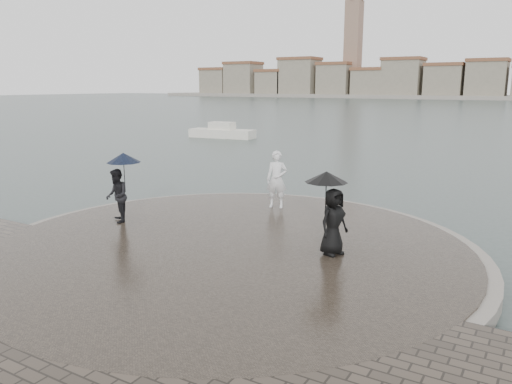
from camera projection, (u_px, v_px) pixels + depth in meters
The scene contains 7 objects.
ground at pixel (130, 309), 9.72m from camera, with size 400.00×400.00×0.00m, color #2B3835.
kerb_ring at pixel (230, 251), 12.63m from camera, with size 12.50×12.50×0.32m, color gray.
quay_tip at pixel (230, 250), 12.62m from camera, with size 11.90×11.90×0.36m, color #2D261E.
statue at pixel (277, 179), 16.13m from camera, with size 0.68×0.44×1.85m, color white.
visitor_left at pixel (119, 186), 14.33m from camera, with size 1.22×1.06×2.04m.
visitor_right at pixel (331, 208), 11.63m from camera, with size 1.13×1.06×1.95m.
far_skyline at pixel (508, 80), 146.74m from camera, with size 260.00×20.00×37.00m.
Camera 1 is at (6.72, -6.50, 4.27)m, focal length 35.00 mm.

